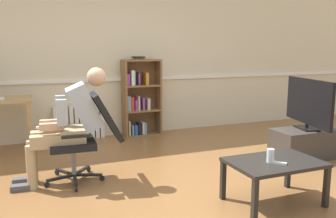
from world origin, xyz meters
The scene contains 12 objects.
ground_plane centered at (0.00, 0.00, 0.00)m, with size 18.00×18.00×0.00m, color brown.
back_wall centered at (0.00, 2.65, 1.35)m, with size 12.00×0.13×2.70m.
computer_mouse centered at (-1.71, 2.03, 0.77)m, with size 0.06×0.10×0.03m, color white.
bookshelf centered at (0.29, 2.44, 0.61)m, with size 0.61×0.29×1.29m.
radiator centered at (-0.67, 2.54, 0.27)m, with size 0.77×0.08×0.54m.
office_chair centered at (-0.82, 0.74, 0.52)m, with size 0.86×0.62×0.95m.
person_seated centered at (-1.01, 0.75, 0.65)m, with size 1.01×0.41×1.22m.
tv_stand centered at (1.92, 0.45, 0.19)m, with size 0.88×0.43×0.39m.
tv_screen centered at (1.92, 0.45, 0.73)m, with size 0.28×1.01×0.65m.
coffee_table centered at (0.65, -0.50, 0.36)m, with size 0.83×0.56×0.41m.
drinking_glass centered at (0.58, -0.52, 0.47)m, with size 0.07×0.07×0.12m, color silver.
spare_remote centered at (0.62, -0.58, 0.42)m, with size 0.04×0.15×0.02m, color white.
Camera 1 is at (-1.39, -2.97, 1.41)m, focal length 37.46 mm.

